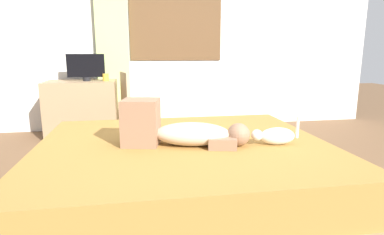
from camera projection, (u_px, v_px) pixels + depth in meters
name	position (u px, v px, depth m)	size (l,w,h in m)	color
ground_plane	(197.00, 198.00, 2.47)	(16.00, 16.00, 0.00)	brown
back_wall_with_window	(166.00, 28.00, 4.59)	(6.40, 0.14, 2.90)	silver
bed	(184.00, 170.00, 2.47)	(2.25, 1.93, 0.44)	#997A56
person_lying	(179.00, 130.00, 2.33)	(0.94, 0.43, 0.34)	#CCB299
cat	(275.00, 136.00, 2.35)	(0.36, 0.14, 0.21)	silver
desk	(83.00, 109.00, 4.23)	(0.90, 0.56, 0.74)	#997A56
tv_monitor	(86.00, 67.00, 4.13)	(0.48, 0.10, 0.35)	black
cup	(106.00, 77.00, 4.16)	(0.08, 0.08, 0.10)	gold
chair_by_desk	(133.00, 99.00, 4.17)	(0.46, 0.46, 0.86)	tan
curtain_left	(112.00, 38.00, 4.38)	(0.44, 0.06, 2.60)	#ADCC75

